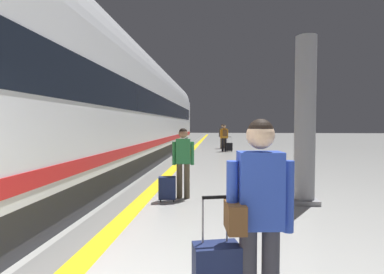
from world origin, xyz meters
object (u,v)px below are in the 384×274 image
object	(u,v)px
suitcase_near	(167,188)
passenger_near	(183,158)
platform_pillar	(305,124)
suitcase_mid	(229,147)
passenger_far	(223,134)
traveller_foreground	(258,210)
duffel_bag_far	(227,146)
high_speed_train	(85,97)
passenger_mid	(224,135)

from	to	relation	value
suitcase_near	passenger_near	bearing A→B (deg)	45.53
suitcase_near	platform_pillar	distance (m)	3.31
suitcase_mid	suitcase_near	bearing A→B (deg)	-98.58
suitcase_near	passenger_far	bearing A→B (deg)	84.27
suitcase_near	traveller_foreground	bearing A→B (deg)	-70.56
suitcase_mid	duffel_bag_far	world-z (taller)	suitcase_mid
high_speed_train	duffel_bag_far	world-z (taller)	high_speed_train
high_speed_train	passenger_mid	xyz separation A→B (m)	(4.26, 10.67, -1.48)
high_speed_train	duffel_bag_far	bearing A→B (deg)	70.68
passenger_mid	suitcase_mid	xyz separation A→B (m)	(0.31, -0.15, -0.72)
passenger_mid	suitcase_mid	distance (m)	0.80
suitcase_near	duffel_bag_far	xyz separation A→B (m)	(1.82, 14.76, -0.15)
passenger_mid	high_speed_train	bearing A→B (deg)	-111.77
suitcase_near	duffel_bag_far	size ratio (longest dim) A/B	1.26
traveller_foreground	duffel_bag_far	xyz separation A→B (m)	(0.38, 18.83, -0.86)
suitcase_near	passenger_mid	distance (m)	12.64
passenger_near	duffel_bag_far	distance (m)	14.54
passenger_mid	platform_pillar	size ratio (longest dim) A/B	0.48
high_speed_train	platform_pillar	world-z (taller)	high_speed_train
high_speed_train	traveller_foreground	distance (m)	7.38
high_speed_train	passenger_mid	bearing A→B (deg)	68.23
passenger_near	passenger_far	distance (m)	14.61
passenger_near	traveller_foreground	bearing A→B (deg)	-75.76
passenger_near	suitcase_near	size ratio (longest dim) A/B	2.94
traveller_foreground	passenger_near	xyz separation A→B (m)	(-1.11, 4.39, -0.07)
passenger_mid	duffel_bag_far	size ratio (longest dim) A/B	3.93
platform_pillar	suitcase_mid	bearing A→B (deg)	95.25
suitcase_near	passenger_mid	size ratio (longest dim) A/B	0.32
traveller_foreground	platform_pillar	bearing A→B (deg)	69.59
passenger_far	high_speed_train	bearing A→B (deg)	-107.87
suitcase_mid	platform_pillar	bearing A→B (deg)	-84.75
high_speed_train	passenger_far	bearing A→B (deg)	72.13
traveller_foreground	suitcase_near	distance (m)	4.37
traveller_foreground	platform_pillar	world-z (taller)	platform_pillar
passenger_mid	duffel_bag_far	world-z (taller)	passenger_mid
high_speed_train	platform_pillar	size ratio (longest dim) A/B	10.11
high_speed_train	suitcase_near	distance (m)	3.95
suitcase_mid	duffel_bag_far	xyz separation A→B (m)	(-0.05, 2.40, -0.16)
passenger_near	platform_pillar	size ratio (longest dim) A/B	0.45
traveller_foreground	passenger_near	bearing A→B (deg)	104.24
high_speed_train	passenger_far	xyz separation A→B (m)	(4.20, 13.03, -1.47)
traveller_foreground	high_speed_train	bearing A→B (deg)	124.98
suitcase_near	duffel_bag_far	distance (m)	14.88
passenger_mid	passenger_far	xyz separation A→B (m)	(-0.06, 2.37, 0.01)
suitcase_near	passenger_mid	xyz separation A→B (m)	(1.55, 12.52, 0.72)
passenger_mid	duffel_bag_far	bearing A→B (deg)	83.27
suitcase_near	duffel_bag_far	bearing A→B (deg)	82.99
passenger_near	duffel_bag_far	world-z (taller)	passenger_near
traveller_foreground	suitcase_mid	bearing A→B (deg)	88.50
passenger_near	suitcase_mid	world-z (taller)	passenger_near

